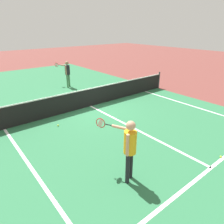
# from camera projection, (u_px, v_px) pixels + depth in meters

# --- Properties ---
(ground_plane) EXTENTS (60.00, 60.00, 0.00)m
(ground_plane) POSITION_uv_depth(u_px,v_px,m) (91.00, 106.00, 10.59)
(ground_plane) COLOR brown
(court_surface_inbounds) EXTENTS (10.62, 24.40, 0.00)m
(court_surface_inbounds) POSITION_uv_depth(u_px,v_px,m) (91.00, 106.00, 10.59)
(court_surface_inbounds) COLOR #2D7247
(court_surface_inbounds) RESTS_ON ground_plane
(line_service_near) EXTENTS (8.22, 0.10, 0.01)m
(line_service_near) POSITION_uv_depth(u_px,v_px,m) (211.00, 168.00, 6.00)
(line_service_near) COLOR white
(line_service_near) RESTS_ON ground_plane
(line_center_service) EXTENTS (0.10, 6.40, 0.01)m
(line_center_service) POSITION_uv_depth(u_px,v_px,m) (134.00, 128.00, 8.29)
(line_center_service) COLOR white
(line_center_service) RESTS_ON ground_plane
(net) EXTENTS (10.87, 0.09, 1.07)m
(net) POSITION_uv_depth(u_px,v_px,m) (90.00, 97.00, 10.40)
(net) COLOR #33383D
(net) RESTS_ON ground_plane
(player_near) EXTENTS (0.54, 1.22, 1.75)m
(player_near) POSITION_uv_depth(u_px,v_px,m) (129.00, 144.00, 5.13)
(player_near) COLOR black
(player_near) RESTS_ON ground_plane
(player_far) EXTENTS (0.62, 1.17, 1.73)m
(player_far) POSITION_uv_depth(u_px,v_px,m) (67.00, 71.00, 13.50)
(player_far) COLOR #3F7247
(player_far) RESTS_ON ground_plane
(tennis_ball_mid_court) EXTENTS (0.07, 0.07, 0.07)m
(tennis_ball_mid_court) POSITION_uv_depth(u_px,v_px,m) (221.00, 157.00, 6.45)
(tennis_ball_mid_court) COLOR #CCE033
(tennis_ball_mid_court) RESTS_ON ground_plane
(tennis_ball_near_net) EXTENTS (0.07, 0.07, 0.07)m
(tennis_ball_near_net) POSITION_uv_depth(u_px,v_px,m) (58.00, 125.00, 8.48)
(tennis_ball_near_net) COLOR #CCE033
(tennis_ball_near_net) RESTS_ON ground_plane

